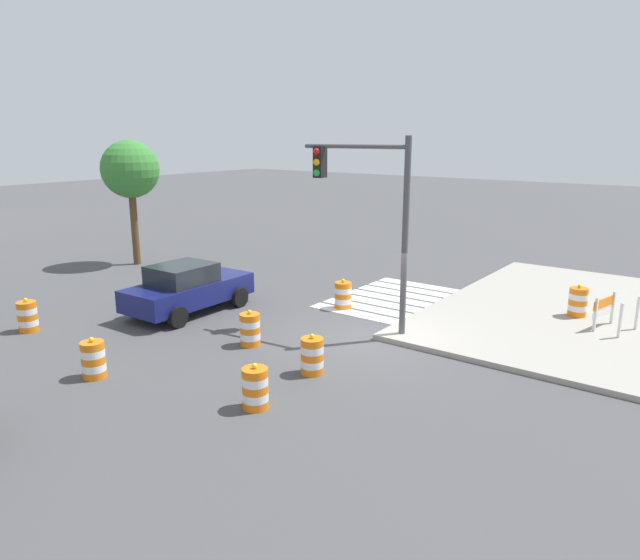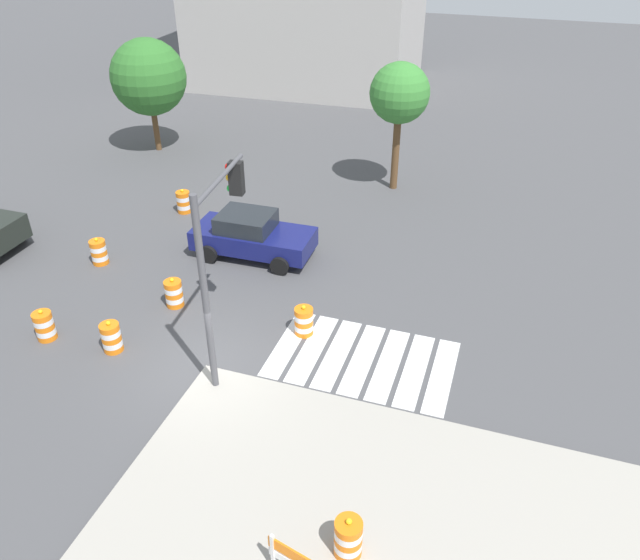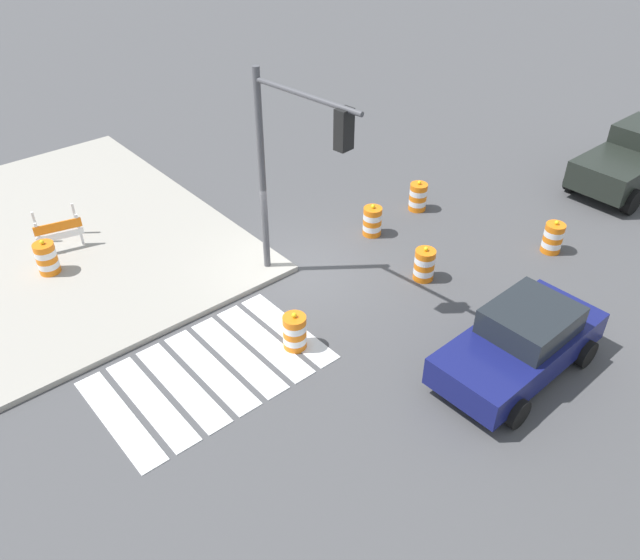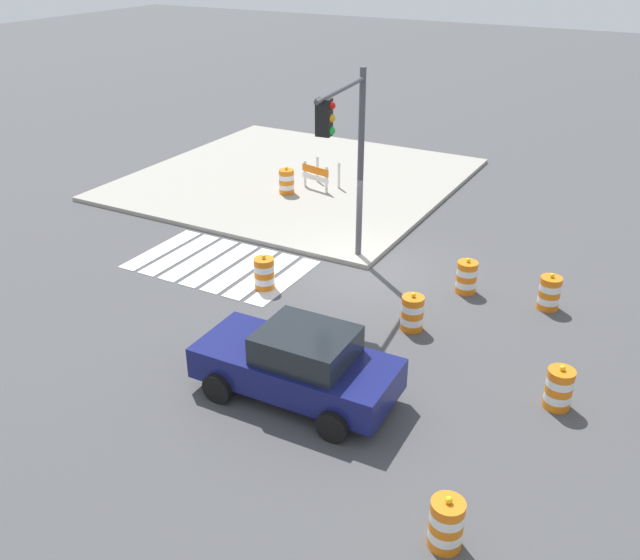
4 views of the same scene
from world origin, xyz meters
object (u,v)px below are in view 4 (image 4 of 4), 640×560
traffic_barrel_on_sidewalk (287,181)px  construction_barricade (318,174)px  traffic_light_pole (347,142)px  traffic_barrel_lane_center (264,273)px  traffic_barrel_far_curb (559,388)px  traffic_barrel_near_corner (446,524)px  traffic_barrel_crosswalk_end (412,313)px  traffic_barrel_median_far (467,277)px  sports_car (298,364)px  traffic_barrel_median_near (549,293)px

traffic_barrel_on_sidewalk → construction_barricade: size_ratio=0.74×
traffic_light_pole → traffic_barrel_lane_center: bearing=50.5°
traffic_barrel_far_curb → traffic_barrel_lane_center: bearing=-10.8°
construction_barricade → traffic_barrel_far_curb: bearing=139.5°
traffic_barrel_near_corner → traffic_light_pole: size_ratio=0.19×
traffic_barrel_far_curb → traffic_barrel_on_sidewalk: size_ratio=1.00×
construction_barricade → traffic_barrel_on_sidewalk: bearing=53.6°
traffic_barrel_crosswalk_end → traffic_barrel_median_far: (-0.55, -2.57, 0.00)m
traffic_barrel_median_far → traffic_barrel_lane_center: (4.96, 2.48, 0.00)m
traffic_barrel_lane_center → traffic_barrel_on_sidewalk: bearing=-63.5°
traffic_barrel_near_corner → traffic_barrel_median_far: same height
traffic_barrel_lane_center → construction_barricade: 8.07m
sports_car → construction_barricade: bearing=-62.8°
traffic_barrel_lane_center → traffic_barrel_on_sidewalk: 7.40m
traffic_barrel_far_curb → traffic_barrel_lane_center: same height
traffic_barrel_near_corner → traffic_barrel_lane_center: bearing=-39.6°
traffic_barrel_far_curb → traffic_barrel_on_sidewalk: traffic_barrel_on_sidewalk is taller
traffic_barrel_near_corner → traffic_barrel_on_sidewalk: (10.78, -12.80, 0.15)m
sports_car → traffic_barrel_far_curb: 5.42m
traffic_barrel_median_near → traffic_barrel_median_far: (2.19, 0.15, 0.00)m
traffic_barrel_median_far → traffic_barrel_far_curb: size_ratio=1.00×
traffic_barrel_lane_center → construction_barricade: construction_barricade is taller
traffic_barrel_median_near → traffic_barrel_far_curb: 4.35m
sports_car → traffic_barrel_lane_center: (3.36, -3.85, -0.36)m
traffic_barrel_median_near → traffic_barrel_median_far: bearing=4.0°
traffic_barrel_near_corner → traffic_barrel_far_curb: same height
traffic_barrel_crosswalk_end → traffic_light_pole: bearing=-34.5°
traffic_light_pole → sports_car: bearing=107.5°
sports_car → traffic_light_pole: 6.76m
traffic_barrel_far_curb → traffic_light_pole: bearing=-27.2°
traffic_barrel_lane_center → construction_barricade: size_ratio=0.74×
traffic_light_pole → traffic_barrel_median_far: bearing=-170.0°
sports_car → traffic_barrel_crosswalk_end: sports_car is taller
traffic_barrel_median_far → construction_barricade: construction_barricade is taller
sports_car → traffic_barrel_lane_center: bearing=-48.9°
sports_car → traffic_barrel_crosswalk_end: size_ratio=4.25×
traffic_barrel_crosswalk_end → traffic_light_pole: size_ratio=0.19×
traffic_barrel_median_far → traffic_barrel_far_curb: (-3.31, 4.06, 0.00)m
traffic_barrel_median_near → construction_barricade: bearing=-27.4°
construction_barricade → sports_car: bearing=117.2°
traffic_light_pole → construction_barricade: bearing=-54.7°
traffic_barrel_on_sidewalk → traffic_light_pole: (-4.86, 4.74, 3.31)m
traffic_barrel_far_curb → traffic_barrel_on_sidewalk: 14.18m
traffic_barrel_far_curb → construction_barricade: size_ratio=0.74×
traffic_barrel_median_near → traffic_light_pole: traffic_light_pole is taller
traffic_barrel_far_curb → construction_barricade: 14.21m
traffic_barrel_far_curb → construction_barricade: construction_barricade is taller
traffic_barrel_on_sidewalk → traffic_barrel_lane_center: bearing=116.5°
sports_car → traffic_barrel_far_curb: size_ratio=4.25×
traffic_barrel_crosswalk_end → traffic_barrel_on_sidewalk: size_ratio=1.00×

